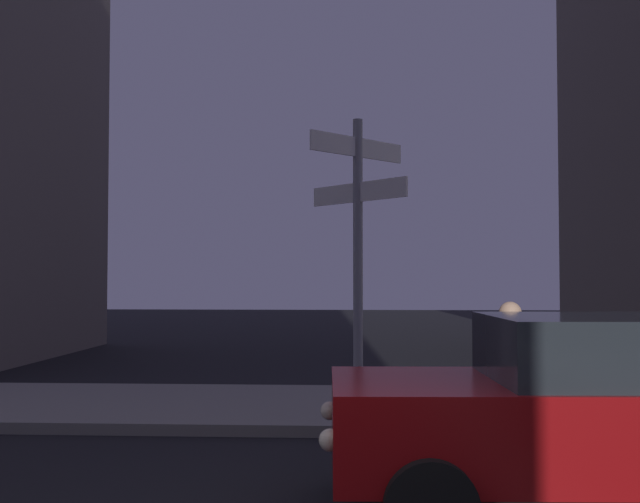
{
  "coord_description": "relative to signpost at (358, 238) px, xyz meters",
  "views": [
    {
      "loc": [
        0.5,
        -3.4,
        1.84
      ],
      "look_at": [
        0.03,
        5.54,
        2.16
      ],
      "focal_mm": 41.6,
      "sensor_mm": 36.0,
      "label": 1
    }
  ],
  "objects": [
    {
      "name": "car_side_parked",
      "position": [
        1.77,
        -3.26,
        -1.53
      ],
      "size": [
        3.97,
        2.06,
        1.54
      ],
      "color": "maroon",
      "rests_on": "ground_plane"
    },
    {
      "name": "sidewalk_kerb",
      "position": [
        -0.48,
        1.02,
        -2.27
      ],
      "size": [
        40.0,
        3.25,
        0.14
      ],
      "primitive_type": "cube",
      "color": "gray",
      "rests_on": "ground_plane"
    },
    {
      "name": "signpost",
      "position": [
        0.0,
        0.0,
        0.0
      ],
      "size": [
        1.17,
        1.17,
        3.68
      ],
      "color": "gray",
      "rests_on": "sidewalk_kerb"
    },
    {
      "name": "cyclist",
      "position": [
        1.55,
        -1.8,
        -1.6
      ],
      "size": [
        1.82,
        0.32,
        1.61
      ],
      "color": "black",
      "rests_on": "ground_plane"
    }
  ]
}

